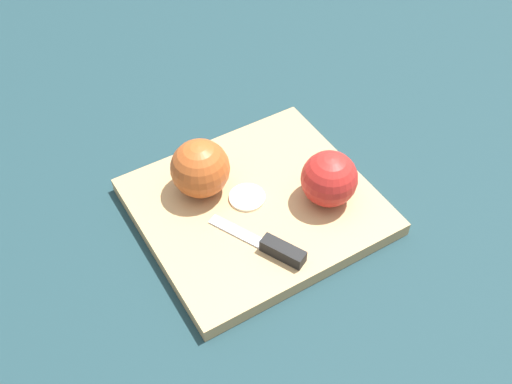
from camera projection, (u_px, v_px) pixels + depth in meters
ground_plane at (256, 211)px, 0.87m from camera, size 4.00×4.00×0.00m
cutting_board at (256, 206)px, 0.86m from camera, size 0.32×0.29×0.02m
apple_half_left at (329, 179)px, 0.83m from camera, size 0.08×0.08×0.08m
apple_half_right at (200, 169)px, 0.84m from camera, size 0.08×0.08×0.08m
knife at (276, 248)px, 0.79m from camera, size 0.08×0.14×0.02m
apple_slice at (247, 197)px, 0.86m from camera, size 0.05×0.05×0.00m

